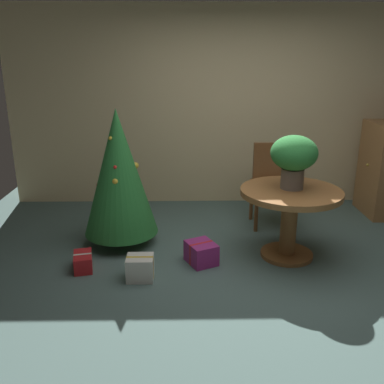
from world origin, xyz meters
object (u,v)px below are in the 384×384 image
at_px(holiday_tree, 119,173).
at_px(gift_box_red, 83,262).
at_px(wooden_chair_far, 272,179).
at_px(gift_box_purple, 201,253).
at_px(round_dining_table, 290,207).
at_px(gift_box_cream, 140,268).
at_px(flower_vase, 294,156).

distance_m(holiday_tree, gift_box_red, 0.98).
bearing_deg(holiday_tree, wooden_chair_far, 18.03).
bearing_deg(wooden_chair_far, holiday_tree, -161.97).
height_order(holiday_tree, gift_box_purple, holiday_tree).
distance_m(round_dining_table, gift_box_cream, 1.58).
bearing_deg(flower_vase, holiday_tree, 169.91).
relative_size(flower_vase, wooden_chair_far, 0.54).
distance_m(wooden_chair_far, gift_box_red, 2.38).
xyz_separation_m(flower_vase, holiday_tree, (-1.74, 0.31, -0.24)).
relative_size(flower_vase, holiday_tree, 0.36).
bearing_deg(gift_box_red, wooden_chair_far, 29.85).
xyz_separation_m(round_dining_table, holiday_tree, (-1.73, 0.35, 0.27)).
xyz_separation_m(holiday_tree, gift_box_purple, (0.85, -0.48, -0.69)).
height_order(flower_vase, gift_box_cream, flower_vase).
xyz_separation_m(wooden_chair_far, holiday_tree, (-1.73, -0.56, 0.24)).
height_order(gift_box_red, gift_box_cream, gift_box_cream).
height_order(round_dining_table, gift_box_purple, round_dining_table).
bearing_deg(holiday_tree, gift_box_purple, -29.75).
relative_size(wooden_chair_far, gift_box_purple, 2.61).
distance_m(flower_vase, gift_box_purple, 1.31).
bearing_deg(holiday_tree, gift_box_cream, -70.90).
xyz_separation_m(round_dining_table, gift_box_red, (-2.02, -0.25, -0.45)).
bearing_deg(gift_box_red, gift_box_cream, -19.06).
distance_m(wooden_chair_far, gift_box_purple, 1.44).
bearing_deg(gift_box_cream, gift_box_red, 160.94).
bearing_deg(round_dining_table, gift_box_purple, -171.36).
distance_m(wooden_chair_far, gift_box_cream, 2.04).
xyz_separation_m(wooden_chair_far, gift_box_cream, (-1.45, -1.36, -0.45)).
distance_m(gift_box_red, gift_box_purple, 1.15).
relative_size(gift_box_red, gift_box_cream, 1.25).
bearing_deg(gift_box_purple, holiday_tree, 150.25).
xyz_separation_m(round_dining_table, gift_box_purple, (-0.88, -0.13, -0.43)).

